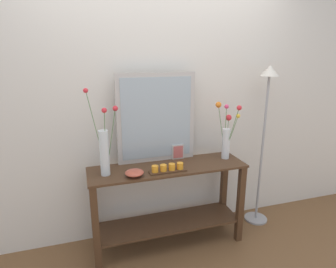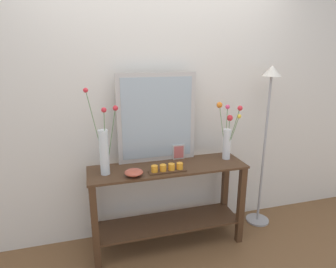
% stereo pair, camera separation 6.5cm
% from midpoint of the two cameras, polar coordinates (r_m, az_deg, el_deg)
% --- Properties ---
extents(ground_plane, '(7.00, 6.00, 0.02)m').
position_cam_midpoint_polar(ground_plane, '(2.93, -0.68, -21.10)').
color(ground_plane, brown).
extents(wall_back, '(6.40, 0.08, 2.70)m').
position_cam_midpoint_polar(wall_back, '(2.68, -2.78, 7.25)').
color(wall_back, silver).
rests_on(wall_back, ground).
extents(console_table, '(1.40, 0.40, 0.79)m').
position_cam_midpoint_polar(console_table, '(2.66, -0.71, -12.58)').
color(console_table, '#472D1C').
rests_on(console_table, ground).
extents(mirror_leaning, '(0.72, 0.03, 0.81)m').
position_cam_midpoint_polar(mirror_leaning, '(2.55, -3.05, 3.19)').
color(mirror_leaning, '#B7B2AD').
rests_on(mirror_leaning, console_table).
extents(tall_vase_left, '(0.27, 0.16, 0.72)m').
position_cam_midpoint_polar(tall_vase_left, '(2.35, -13.47, -2.93)').
color(tall_vase_left, silver).
rests_on(tall_vase_left, console_table).
extents(vase_right, '(0.19, 0.23, 0.53)m').
position_cam_midpoint_polar(vase_right, '(2.71, 11.02, -0.20)').
color(vase_right, silver).
rests_on(vase_right, console_table).
extents(candle_tray, '(0.32, 0.09, 0.07)m').
position_cam_midpoint_polar(candle_tray, '(2.41, -0.85, -6.97)').
color(candle_tray, '#472D1C').
rests_on(candle_tray, console_table).
extents(picture_frame_small, '(0.12, 0.01, 0.14)m').
position_cam_midpoint_polar(picture_frame_small, '(2.68, 1.34, -3.61)').
color(picture_frame_small, '#B7B2AD').
rests_on(picture_frame_small, console_table).
extents(decorative_bowl, '(0.15, 0.15, 0.05)m').
position_cam_midpoint_polar(decorative_bowl, '(2.35, -7.57, -7.74)').
color(decorative_bowl, '#B24C38').
rests_on(decorative_bowl, console_table).
extents(floor_lamp, '(0.24, 0.24, 1.65)m').
position_cam_midpoint_polar(floor_lamp, '(2.95, 18.36, 2.62)').
color(floor_lamp, '#9E9EA3').
rests_on(floor_lamp, ground).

